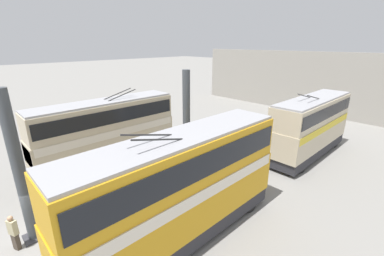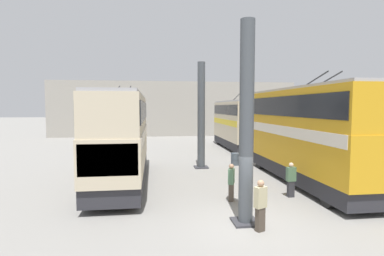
# 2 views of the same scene
# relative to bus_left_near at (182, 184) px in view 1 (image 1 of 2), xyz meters

# --- Properties ---
(ground_plane) EXTENTS (240.00, 240.00, 0.00)m
(ground_plane) POSITION_rel_bus_left_near_xyz_m (-5.28, 5.08, -3.04)
(ground_plane) COLOR gray
(depot_back_wall) EXTENTS (0.50, 36.00, 7.99)m
(depot_back_wall) POSITION_rel_bus_left_near_xyz_m (28.02, 5.08, 0.96)
(depot_back_wall) COLOR gray
(depot_back_wall) RESTS_ON ground_plane
(support_column_near) EXTENTS (0.95, 0.95, 7.39)m
(support_column_near) POSITION_rel_bus_left_near_xyz_m (-5.20, 5.08, 0.53)
(support_column_near) COLOR #42474C
(support_column_near) RESTS_ON ground_plane
(support_column_far) EXTENTS (0.95, 0.95, 7.39)m
(support_column_far) POSITION_rel_bus_left_near_xyz_m (4.99, 5.08, 0.53)
(support_column_far) COLOR #42474C
(support_column_far) RESTS_ON ground_plane
(bus_left_near) EXTENTS (11.19, 2.54, 5.98)m
(bus_left_near) POSITION_rel_bus_left_near_xyz_m (0.00, 0.00, 0.00)
(bus_left_near) COLOR black
(bus_left_near) RESTS_ON ground_plane
(bus_left_far) EXTENTS (9.87, 2.54, 5.53)m
(bus_left_far) POSITION_rel_bus_left_near_xyz_m (14.15, 0.00, -0.25)
(bus_left_far) COLOR black
(bus_left_far) RESTS_ON ground_plane
(bus_right_mid) EXTENTS (10.81, 2.54, 5.64)m
(bus_right_mid) POSITION_rel_bus_left_near_xyz_m (1.39, 10.16, -0.18)
(bus_right_mid) COLOR black
(bus_right_mid) RESTS_ON ground_plane
(person_aisle_midway) EXTENTS (0.48, 0.39, 1.72)m
(person_aisle_midway) POSITION_rel_bus_left_near_xyz_m (-2.60, 4.93, -2.13)
(person_aisle_midway) COLOR #473D33
(person_aisle_midway) RESTS_ON ground_plane
(person_by_left_row) EXTENTS (0.28, 0.44, 1.66)m
(person_by_left_row) POSITION_rel_bus_left_near_xyz_m (-2.38, 1.96, -2.16)
(person_by_left_row) COLOR #2D2D33
(person_by_left_row) RESTS_ON ground_plane
(person_aisle_foreground) EXTENTS (0.39, 0.48, 1.80)m
(person_aisle_foreground) POSITION_rel_bus_left_near_xyz_m (-5.97, 4.80, -2.08)
(person_aisle_foreground) COLOR #473D33
(person_aisle_foreground) RESTS_ON ground_plane
(oil_drum) EXTENTS (0.66, 0.66, 0.89)m
(oil_drum) POSITION_rel_bus_left_near_xyz_m (5.61, 2.44, -2.59)
(oil_drum) COLOR #424C56
(oil_drum) RESTS_ON ground_plane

